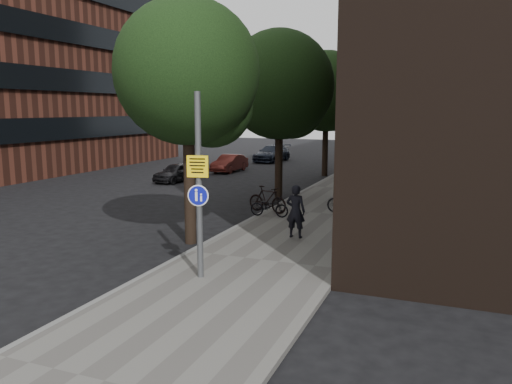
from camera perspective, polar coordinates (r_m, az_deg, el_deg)
The scene contains 15 objects.
ground at distance 11.09m, azimuth -6.95°, elevation -12.84°, with size 120.00×120.00×0.00m, color black.
sidewalk at distance 20.00m, azimuth 7.50°, elevation -2.57°, with size 4.50×60.00×0.12m, color #65635E.
curb_edge at distance 20.65m, azimuth 1.44°, elevation -2.10°, with size 0.15×60.00×0.13m, color slate.
street_tree_near at distance 15.59m, azimuth -7.37°, elevation 12.73°, with size 4.40×4.40×7.50m.
street_tree_mid at distance 23.39m, azimuth 2.96°, elevation 11.68°, with size 5.00×5.00×7.80m.
street_tree_far at distance 32.04m, azimuth 8.23°, elevation 10.98°, with size 5.00×5.00×7.80m.
signpost at distance 11.99m, azimuth -6.54°, elevation 0.71°, with size 0.51×0.15×4.49m.
pedestrian at distance 15.98m, azimuth 4.55°, elevation -2.19°, with size 0.63×0.41×1.72m, color black.
parked_bike_facade_near at distance 17.51m, azimuth 11.39°, elevation -2.74°, with size 0.58×1.66×0.87m, color black.
parked_bike_facade_far at distance 19.95m, azimuth 10.32°, elevation -1.11°, with size 0.45×1.58×0.95m, color black.
parked_bike_curb_near at distance 19.12m, azimuth 1.54°, elevation -1.65°, with size 0.53×1.52×0.80m, color black.
parked_bike_curb_far at distance 19.84m, azimuth 1.31°, elevation -0.84°, with size 0.50×1.78×1.07m, color black.
parked_car_near at distance 29.58m, azimuth -9.10°, elevation 2.24°, with size 1.30×3.22×1.10m, color black.
parked_car_mid at distance 33.95m, azimuth -3.04°, elevation 3.31°, with size 1.23×3.52×1.16m, color maroon.
parked_car_far at distance 40.67m, azimuth 1.83°, elevation 4.44°, with size 1.84×4.52×1.31m, color black.
Camera 1 is at (4.97, -8.99, 4.19)m, focal length 35.00 mm.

